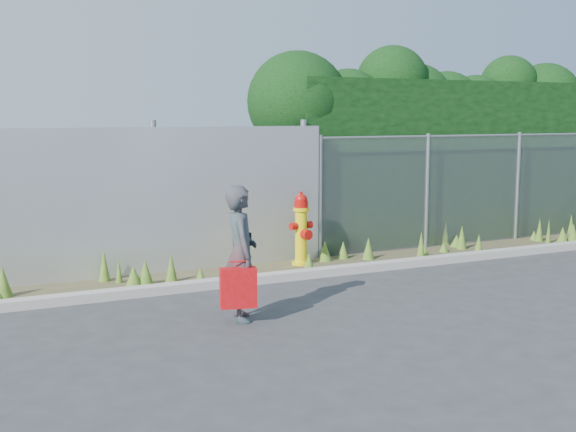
{
  "coord_description": "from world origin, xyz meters",
  "views": [
    {
      "loc": [
        -4.52,
        -7.45,
        2.39
      ],
      "look_at": [
        -0.3,
        1.4,
        1.0
      ],
      "focal_mm": 45.0,
      "sensor_mm": 36.0,
      "label": 1
    }
  ],
  "objects": [
    {
      "name": "red_tote_bag",
      "position": [
        -1.59,
        -0.0,
        0.44
      ],
      "size": [
        0.41,
        0.15,
        0.54
      ],
      "rotation": [
        0.0,
        0.0,
        -0.22
      ],
      "color": "#B10B0A"
    },
    {
      "name": "weed_strip",
      "position": [
        0.22,
        2.44,
        0.15
      ],
      "size": [
        16.0,
        1.32,
        0.55
      ],
      "color": "#4A432A",
      "rests_on": "ground"
    },
    {
      "name": "ground",
      "position": [
        0.0,
        0.0,
        0.0
      ],
      "size": [
        80.0,
        80.0,
        0.0
      ],
      "primitive_type": "plane",
      "color": "#343436",
      "rests_on": "ground"
    },
    {
      "name": "chainlink_fence",
      "position": [
        4.25,
        3.0,
        1.03
      ],
      "size": [
        6.5,
        0.07,
        2.05
      ],
      "color": "gray",
      "rests_on": "ground"
    },
    {
      "name": "hedge",
      "position": [
        4.21,
        4.03,
        1.96
      ],
      "size": [
        7.95,
        1.77,
        3.65
      ],
      "color": "black",
      "rests_on": "ground"
    },
    {
      "name": "black_shoulder_bag",
      "position": [
        -1.4,
        0.35,
        0.92
      ],
      "size": [
        0.21,
        0.09,
        0.16
      ],
      "rotation": [
        0.0,
        0.0,
        0.28
      ],
      "color": "black"
    },
    {
      "name": "fire_hydrant",
      "position": [
        0.5,
        2.59,
        0.57
      ],
      "size": [
        0.4,
        0.35,
        1.18
      ],
      "rotation": [
        0.0,
        0.0,
        0.16
      ],
      "color": "yellow",
      "rests_on": "ground"
    },
    {
      "name": "woman",
      "position": [
        -1.48,
        0.19,
        0.79
      ],
      "size": [
        0.5,
        0.65,
        1.58
      ],
      "primitive_type": "imported",
      "rotation": [
        0.0,
        0.0,
        1.35
      ],
      "color": "#0F5F62",
      "rests_on": "ground"
    },
    {
      "name": "corrugated_fence",
      "position": [
        -3.25,
        3.01,
        1.1
      ],
      "size": [
        8.5,
        0.21,
        2.3
      ],
      "color": "#B5B6BC",
      "rests_on": "ground"
    },
    {
      "name": "curb",
      "position": [
        0.0,
        1.8,
        0.06
      ],
      "size": [
        16.0,
        0.22,
        0.12
      ],
      "primitive_type": "cube",
      "color": "#A19A91",
      "rests_on": "ground"
    }
  ]
}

